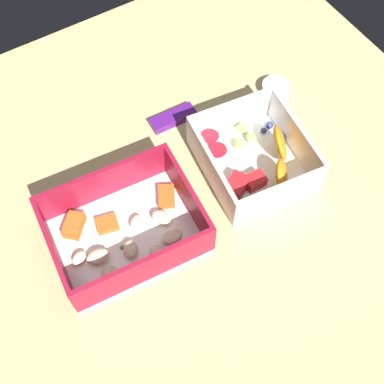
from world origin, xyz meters
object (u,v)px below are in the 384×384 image
fruit_bowl (254,157)px  pasta_container (125,230)px  paper_cup_liner (275,89)px  candy_bar (173,118)px

fruit_bowl → pasta_container: bearing=-178.7°
pasta_container → fruit_bowl: size_ratio=1.18×
pasta_container → paper_cup_liner: (31.27, 9.80, -1.19)cm
pasta_container → paper_cup_liner: 32.79cm
fruit_bowl → candy_bar: size_ratio=2.41×
pasta_container → fruit_bowl: pasta_container is taller
fruit_bowl → candy_bar: fruit_bowl is taller
fruit_bowl → paper_cup_liner: (10.79, 9.33, -1.26)cm
pasta_container → paper_cup_liner: bearing=22.4°
fruit_bowl → paper_cup_liner: size_ratio=3.92×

